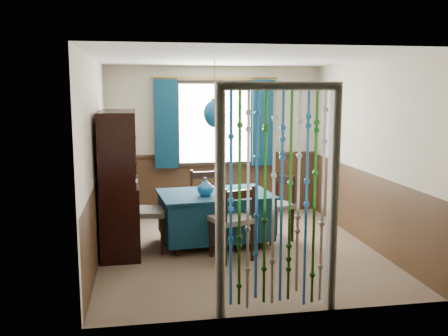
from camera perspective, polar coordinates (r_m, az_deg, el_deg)
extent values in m
plane|color=brown|center=(6.77, 1.49, -9.20)|extent=(4.00, 4.00, 0.00)
plane|color=silver|center=(6.45, 1.58, 12.42)|extent=(4.00, 4.00, 0.00)
plane|color=#B9B098|center=(8.45, -1.08, 3.11)|extent=(3.60, 0.00, 3.60)
plane|color=#B9B098|center=(4.57, 6.37, -1.93)|extent=(3.60, 0.00, 3.60)
plane|color=#B9B098|center=(6.40, -14.49, 0.95)|extent=(0.00, 4.00, 4.00)
plane|color=#B9B098|center=(7.06, 16.03, 1.61)|extent=(0.00, 4.00, 4.00)
plane|color=#3C2717|center=(8.55, -1.05, -1.91)|extent=(3.60, 0.00, 3.60)
plane|color=#3C2717|center=(4.78, 6.16, -10.75)|extent=(3.60, 0.00, 3.60)
plane|color=#3C2717|center=(6.54, -14.10, -5.57)|extent=(0.00, 4.00, 4.00)
plane|color=#3C2717|center=(7.19, 15.66, -4.33)|extent=(0.00, 4.00, 4.00)
cube|color=black|center=(8.38, -1.03, 5.12)|extent=(1.32, 0.12, 1.42)
cube|color=#0C2A3F|center=(6.87, -1.04, -5.43)|extent=(1.52, 1.11, 0.57)
cube|color=#0C2A3F|center=(6.80, -1.05, -2.99)|extent=(1.59, 1.17, 0.03)
cylinder|color=black|center=(6.51, -5.36, -9.35)|extent=(0.07, 0.07, 0.14)
cylinder|color=black|center=(6.79, 4.58, -8.55)|extent=(0.07, 0.07, 0.14)
cylinder|color=black|center=(7.18, -6.33, -7.60)|extent=(0.07, 0.07, 0.14)
cylinder|color=black|center=(7.44, 2.72, -6.97)|extent=(0.07, 0.07, 0.14)
cylinder|color=black|center=(6.07, 0.14, -8.97)|extent=(0.05, 0.05, 0.48)
cylinder|color=black|center=(6.26, 3.28, -8.43)|extent=(0.05, 0.05, 0.48)
cylinder|color=black|center=(6.38, -1.49, -8.08)|extent=(0.05, 0.05, 0.48)
cylinder|color=black|center=(6.56, 1.55, -7.60)|extent=(0.05, 0.05, 0.48)
cube|color=#5B5549|center=(6.24, 0.88, -5.88)|extent=(0.59, 0.58, 0.06)
cube|color=black|center=(6.00, 1.81, -3.04)|extent=(0.40, 0.17, 0.11)
cylinder|color=black|center=(5.94, 0.19, -4.64)|extent=(0.04, 0.04, 0.47)
cylinder|color=black|center=(6.13, 3.37, -4.22)|extent=(0.04, 0.04, 0.47)
cylinder|color=black|center=(7.75, -0.97, -5.10)|extent=(0.04, 0.04, 0.46)
cylinder|color=black|center=(7.68, -3.66, -5.24)|extent=(0.04, 0.04, 0.46)
cylinder|color=black|center=(7.42, -0.41, -5.74)|extent=(0.04, 0.04, 0.46)
cylinder|color=black|center=(7.35, -3.22, -5.89)|extent=(0.04, 0.04, 0.46)
cube|color=#5B5549|center=(7.49, -2.07, -3.56)|extent=(0.47, 0.45, 0.06)
cube|color=black|center=(7.60, -2.35, -0.80)|extent=(0.39, 0.06, 0.10)
cylinder|color=black|center=(7.66, -0.99, -1.79)|extent=(0.04, 0.04, 0.45)
cylinder|color=black|center=(7.59, -3.71, -1.91)|extent=(0.04, 0.04, 0.45)
cylinder|color=black|center=(6.93, -9.82, -6.77)|extent=(0.05, 0.05, 0.49)
cylinder|color=black|center=(6.56, -10.38, -7.71)|extent=(0.05, 0.05, 0.49)
cylinder|color=black|center=(6.88, -6.68, -6.82)|extent=(0.05, 0.05, 0.49)
cylinder|color=black|center=(6.50, -7.06, -7.77)|extent=(0.05, 0.05, 0.49)
cube|color=#5B5549|center=(6.64, -8.54, -4.95)|extent=(0.53, 0.55, 0.07)
cube|color=black|center=(6.60, -10.33, -1.89)|extent=(0.11, 0.42, 0.11)
cylinder|color=black|center=(6.82, -10.01, -2.83)|extent=(0.04, 0.04, 0.48)
cylinder|color=black|center=(6.44, -10.59, -3.56)|extent=(0.04, 0.04, 0.48)
cylinder|color=black|center=(7.09, 7.82, -6.45)|extent=(0.05, 0.05, 0.47)
cylinder|color=black|center=(7.39, 5.99, -5.79)|extent=(0.05, 0.05, 0.47)
cylinder|color=black|center=(6.89, 5.45, -6.88)|extent=(0.05, 0.05, 0.47)
cylinder|color=black|center=(7.19, 3.66, -6.18)|extent=(0.05, 0.05, 0.47)
cube|color=#5B5549|center=(7.07, 5.76, -4.23)|extent=(0.57, 0.59, 0.06)
cube|color=black|center=(7.11, 7.04, -1.33)|extent=(0.18, 0.39, 0.10)
cylinder|color=black|center=(6.99, 7.97, -2.75)|extent=(0.04, 0.04, 0.46)
cylinder|color=black|center=(7.29, 6.11, -2.24)|extent=(0.04, 0.04, 0.46)
cube|color=black|center=(6.83, -11.73, -5.21)|extent=(0.51, 1.41, 0.92)
cube|color=black|center=(6.01, -12.23, 1.75)|extent=(0.44, 0.06, 0.92)
cube|color=black|center=(7.34, -11.77, 3.04)|extent=(0.44, 0.06, 0.92)
cube|color=black|center=(6.64, -12.10, 6.23)|extent=(0.46, 1.41, 0.04)
cube|color=black|center=(6.69, -13.89, 2.40)|extent=(0.06, 1.38, 0.92)
cube|color=black|center=(6.69, -11.68, 1.32)|extent=(0.41, 1.33, 0.02)
cube|color=black|center=(6.65, -11.76, 3.90)|extent=(0.41, 1.33, 0.02)
cylinder|color=olive|center=(6.65, -1.08, 9.27)|extent=(0.01, 0.01, 0.71)
ellipsoid|color=navy|center=(6.66, -1.08, 6.23)|extent=(0.30, 0.30, 0.36)
cylinder|color=olive|center=(6.65, -1.08, 7.80)|extent=(0.09, 0.09, 0.03)
imported|color=navy|center=(6.62, -2.13, -2.24)|extent=(0.26, 0.26, 0.22)
imported|color=beige|center=(6.43, -11.59, 1.38)|extent=(0.28, 0.28, 0.06)
imported|color=beige|center=(7.10, -11.35, -0.20)|extent=(0.18, 0.18, 0.17)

